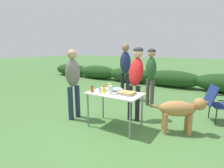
% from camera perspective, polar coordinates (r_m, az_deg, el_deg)
% --- Properties ---
extents(ground_plane, '(60.00, 60.00, 0.00)m').
position_cam_1_polar(ground_plane, '(3.79, 0.88, -13.85)').
color(ground_plane, '#4C7A3D').
extents(shrub_hedge, '(14.40, 0.90, 0.71)m').
position_cam_1_polar(shrub_hedge, '(7.92, 19.05, 1.65)').
color(shrub_hedge, '#1E4219').
rests_on(shrub_hedge, ground).
extents(folding_table, '(1.10, 0.64, 0.74)m').
position_cam_1_polar(folding_table, '(3.56, 0.91, -4.15)').
color(folding_table, white).
rests_on(folding_table, ground).
extents(food_tray, '(0.35, 0.28, 0.06)m').
position_cam_1_polar(food_tray, '(3.43, 4.71, -3.00)').
color(food_tray, '#9E9EA3').
rests_on(food_tray, folding_table).
extents(plate_stack, '(0.23, 0.23, 0.04)m').
position_cam_1_polar(plate_stack, '(3.78, -2.69, -1.73)').
color(plate_stack, white).
rests_on(plate_stack, folding_table).
extents(mixing_bowl, '(0.24, 0.24, 0.08)m').
position_cam_1_polar(mixing_bowl, '(3.69, 1.70, -1.71)').
color(mixing_bowl, '#99B2CC').
rests_on(mixing_bowl, folding_table).
extents(paper_cup_stack, '(0.08, 0.08, 0.17)m').
position_cam_1_polar(paper_cup_stack, '(3.42, -0.62, -1.96)').
color(paper_cup_stack, white).
rests_on(paper_cup_stack, folding_table).
extents(mayo_bottle, '(0.06, 0.06, 0.14)m').
position_cam_1_polar(mayo_bottle, '(3.45, -3.89, -2.23)').
color(mayo_bottle, silver).
rests_on(mayo_bottle, folding_table).
extents(mustard_bottle, '(0.07, 0.07, 0.16)m').
position_cam_1_polar(mustard_bottle, '(3.54, -2.61, -1.69)').
color(mustard_bottle, yellow).
rests_on(mustard_bottle, folding_table).
extents(relish_jar, '(0.07, 0.07, 0.18)m').
position_cam_1_polar(relish_jar, '(3.62, -0.81, -1.21)').
color(relish_jar, olive).
rests_on(relish_jar, folding_table).
extents(hot_sauce_bottle, '(0.07, 0.07, 0.14)m').
position_cam_1_polar(hot_sauce_bottle, '(3.62, -6.49, -1.60)').
color(hot_sauce_bottle, '#CC4214').
rests_on(hot_sauce_bottle, folding_table).
extents(standing_person_in_red_jacket, '(0.39, 0.50, 1.66)m').
position_cam_1_polar(standing_person_in_red_jacket, '(3.97, 7.84, 3.38)').
color(standing_person_in_red_jacket, black).
rests_on(standing_person_in_red_jacket, ground).
extents(standing_person_with_beanie, '(0.31, 0.39, 1.61)m').
position_cam_1_polar(standing_person_with_beanie, '(4.07, -12.61, 1.94)').
color(standing_person_with_beanie, '#232D4C').
rests_on(standing_person_with_beanie, ground).
extents(standing_person_in_gray_fleece, '(0.36, 0.26, 1.77)m').
position_cam_1_polar(standing_person_in_gray_fleece, '(5.56, 4.34, 5.87)').
color(standing_person_in_gray_fleece, black).
rests_on(standing_person_in_gray_fleece, ground).
extents(standing_person_in_navy_coat, '(0.41, 0.36, 1.62)m').
position_cam_1_polar(standing_person_in_navy_coat, '(4.97, 12.56, 4.27)').
color(standing_person_in_navy_coat, '#4C473D').
rests_on(standing_person_in_navy_coat, ground).
extents(dog, '(1.01, 0.59, 0.71)m').
position_cam_1_polar(dog, '(3.63, 21.56, -7.80)').
color(dog, '#B27A42').
rests_on(dog, ground).
extents(camp_chair_green_behind_table, '(0.72, 0.65, 0.83)m').
position_cam_1_polar(camp_chair_green_behind_table, '(4.53, 31.39, -5.00)').
color(camp_chair_green_behind_table, navy).
rests_on(camp_chair_green_behind_table, ground).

